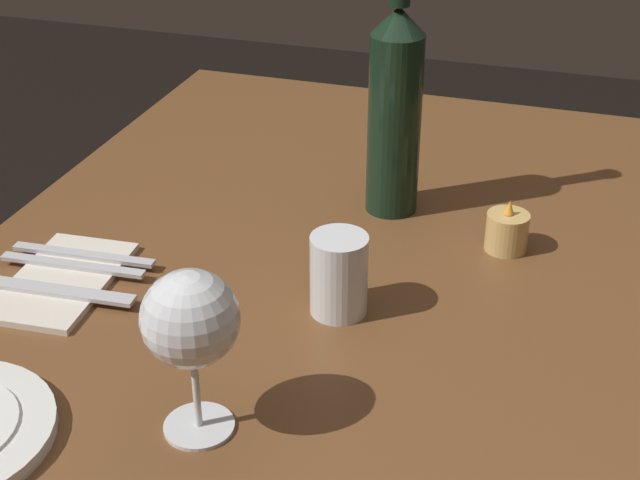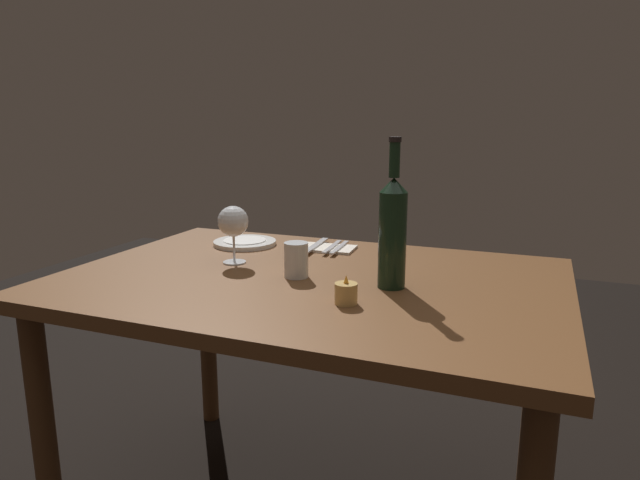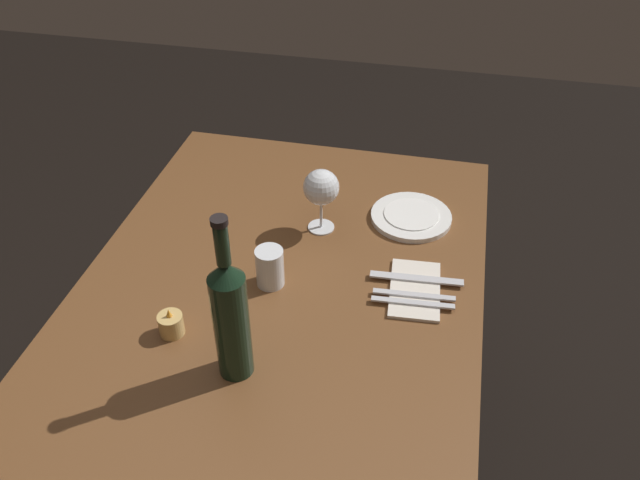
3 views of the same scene
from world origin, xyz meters
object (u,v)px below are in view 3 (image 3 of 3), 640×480
at_px(votive_candle, 171,325).
at_px(folded_napkin, 415,289).
at_px(water_tumbler, 270,269).
at_px(table_knife, 417,278).
at_px(fork_inner, 414,295).
at_px(fork_outer, 413,303).
at_px(wine_bottle, 231,316).
at_px(dinner_plate, 411,217).
at_px(wine_glass_left, 321,189).

distance_m(votive_candle, folded_napkin, 0.53).
relative_size(water_tumbler, table_knife, 0.44).
bearing_deg(fork_inner, table_knife, 0.00).
distance_m(water_tumbler, fork_outer, 0.32).
bearing_deg(water_tumbler, wine_bottle, -179.20).
xyz_separation_m(wine_bottle, fork_inner, (0.27, -0.32, -0.13)).
xyz_separation_m(votive_candle, dinner_plate, (0.50, -0.44, -0.02)).
relative_size(votive_candle, fork_inner, 0.37).
distance_m(fork_outer, table_knife, 0.08).
relative_size(dinner_plate, folded_napkin, 1.04).
bearing_deg(dinner_plate, votive_candle, 138.81).
bearing_deg(fork_outer, water_tumbler, 88.92).
distance_m(wine_glass_left, fork_inner, 0.34).
bearing_deg(folded_napkin, wine_bottle, 133.28).
height_order(wine_bottle, fork_inner, wine_bottle).
bearing_deg(wine_bottle, fork_outer, -51.91).
height_order(wine_glass_left, wine_bottle, wine_bottle).
height_order(wine_glass_left, fork_outer, wine_glass_left).
distance_m(water_tumbler, fork_inner, 0.32).
height_order(folded_napkin, table_knife, table_knife).
distance_m(votive_candle, fork_outer, 0.51).
relative_size(folded_napkin, fork_inner, 1.09).
relative_size(wine_bottle, water_tumbler, 3.96).
distance_m(votive_candle, fork_inner, 0.52).
bearing_deg(wine_bottle, table_knife, -43.98).
xyz_separation_m(wine_bottle, table_knife, (0.33, -0.32, -0.13)).
xyz_separation_m(water_tumbler, folded_napkin, (0.04, -0.32, -0.04)).
xyz_separation_m(wine_bottle, votive_candle, (0.06, 0.16, -0.12)).
distance_m(wine_glass_left, votive_candle, 0.48).
relative_size(folded_napkin, fork_outer, 1.09).
xyz_separation_m(votive_candle, fork_outer, (0.19, -0.48, -0.01)).
bearing_deg(votive_candle, dinner_plate, -41.19).
relative_size(water_tumbler, dinner_plate, 0.45).
height_order(water_tumbler, fork_inner, water_tumbler).
relative_size(wine_glass_left, water_tumbler, 1.79).
xyz_separation_m(wine_glass_left, folded_napkin, (-0.18, -0.25, -0.11)).
height_order(folded_napkin, fork_inner, fork_inner).
xyz_separation_m(wine_glass_left, fork_outer, (-0.23, -0.25, -0.11)).
distance_m(wine_glass_left, wine_bottle, 0.48).
height_order(votive_candle, fork_outer, votive_candle).
relative_size(water_tumbler, fork_outer, 0.51).
bearing_deg(fork_outer, folded_napkin, 0.00).
bearing_deg(votive_candle, wine_bottle, -111.44).
xyz_separation_m(dinner_plate, fork_outer, (-0.32, -0.04, 0.00)).
relative_size(wine_glass_left, fork_inner, 0.92).
bearing_deg(dinner_plate, fork_outer, -173.20).
bearing_deg(wine_bottle, dinner_plate, -26.30).
bearing_deg(folded_napkin, wine_glass_left, 54.50).
height_order(water_tumbler, votive_candle, water_tumbler).
bearing_deg(table_knife, dinner_plate, 9.07).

